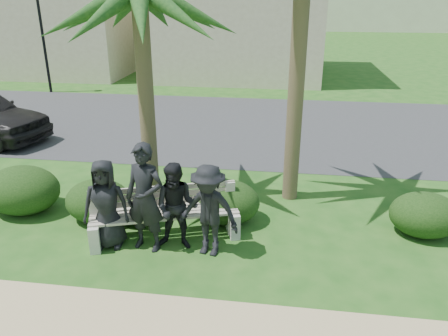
{
  "coord_description": "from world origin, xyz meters",
  "views": [
    {
      "loc": [
        1.38,
        -6.11,
        4.18
      ],
      "look_at": [
        0.38,
        1.0,
        1.27
      ],
      "focal_mm": 35.0,
      "sensor_mm": 36.0,
      "label": 1
    }
  ],
  "objects_px": {
    "street_lamp": "(41,23)",
    "man_d": "(209,211)",
    "park_bench": "(166,217)",
    "man_a": "(106,204)",
    "man_b": "(145,198)",
    "man_c": "(177,207)"
  },
  "relations": [
    {
      "from": "street_lamp",
      "to": "man_d",
      "type": "relative_size",
      "value": 2.64
    },
    {
      "from": "street_lamp",
      "to": "park_bench",
      "type": "height_order",
      "value": "street_lamp"
    },
    {
      "from": "man_d",
      "to": "man_a",
      "type": "bearing_deg",
      "value": -167.44
    },
    {
      "from": "man_b",
      "to": "man_d",
      "type": "height_order",
      "value": "man_b"
    },
    {
      "from": "man_a",
      "to": "man_b",
      "type": "relative_size",
      "value": 0.84
    },
    {
      "from": "street_lamp",
      "to": "man_d",
      "type": "bearing_deg",
      "value": -51.93
    },
    {
      "from": "man_c",
      "to": "man_d",
      "type": "distance_m",
      "value": 0.58
    },
    {
      "from": "street_lamp",
      "to": "man_d",
      "type": "xyz_separation_m",
      "value": [
        9.23,
        -11.79,
        -2.13
      ]
    },
    {
      "from": "park_bench",
      "to": "man_c",
      "type": "relative_size",
      "value": 1.8
    },
    {
      "from": "man_b",
      "to": "man_c",
      "type": "height_order",
      "value": "man_b"
    },
    {
      "from": "man_b",
      "to": "park_bench",
      "type": "bearing_deg",
      "value": 69.02
    },
    {
      "from": "street_lamp",
      "to": "man_d",
      "type": "distance_m",
      "value": 15.12
    },
    {
      "from": "man_a",
      "to": "man_b",
      "type": "height_order",
      "value": "man_b"
    },
    {
      "from": "man_a",
      "to": "man_c",
      "type": "xyz_separation_m",
      "value": [
        1.21,
        0.11,
        -0.02
      ]
    },
    {
      "from": "man_b",
      "to": "man_d",
      "type": "xyz_separation_m",
      "value": [
        1.09,
        -0.03,
        -0.15
      ]
    },
    {
      "from": "man_b",
      "to": "man_c",
      "type": "bearing_deg",
      "value": 22.58
    },
    {
      "from": "man_a",
      "to": "street_lamp",
      "type": "bearing_deg",
      "value": 113.46
    },
    {
      "from": "park_bench",
      "to": "street_lamp",
      "type": "bearing_deg",
      "value": 107.58
    },
    {
      "from": "man_c",
      "to": "street_lamp",
      "type": "bearing_deg",
      "value": 126.63
    },
    {
      "from": "street_lamp",
      "to": "man_a",
      "type": "height_order",
      "value": "street_lamp"
    },
    {
      "from": "park_bench",
      "to": "man_b",
      "type": "xyz_separation_m",
      "value": [
        -0.24,
        -0.36,
        0.55
      ]
    },
    {
      "from": "park_bench",
      "to": "man_a",
      "type": "distance_m",
      "value": 1.08
    }
  ]
}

